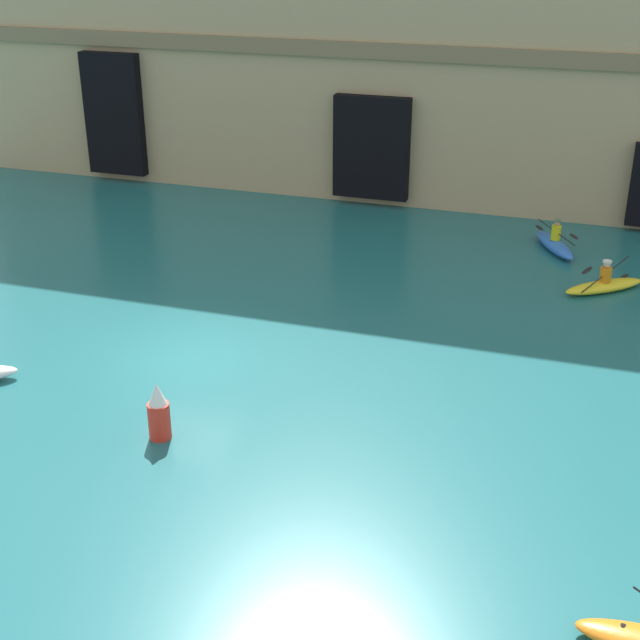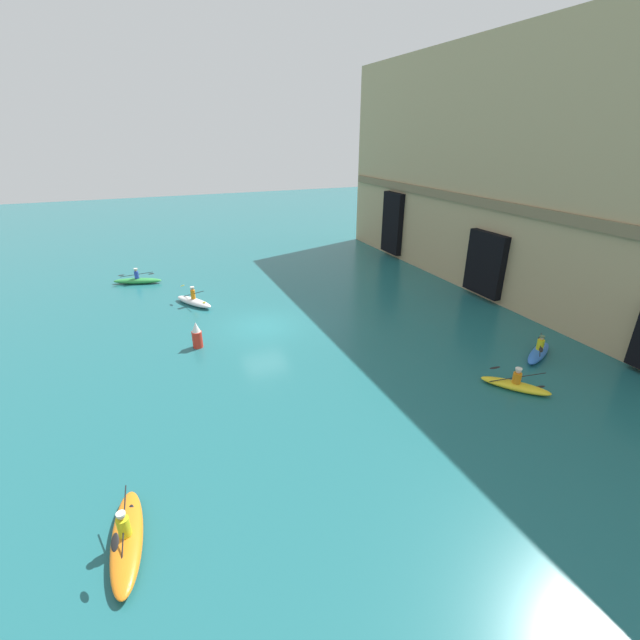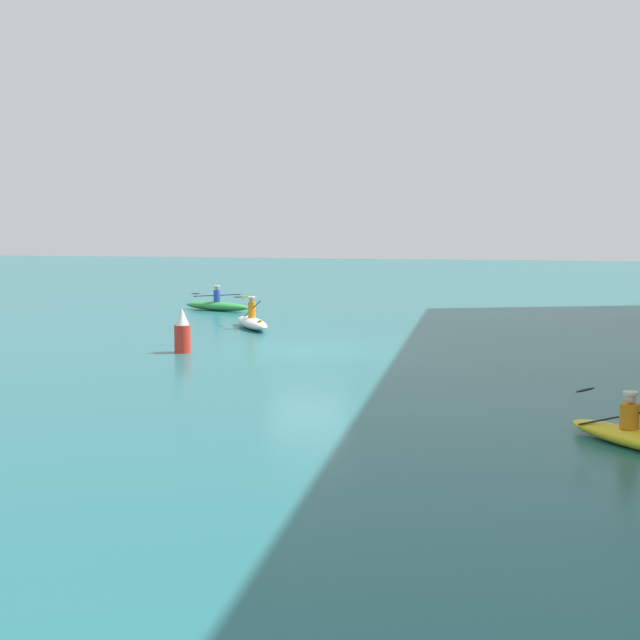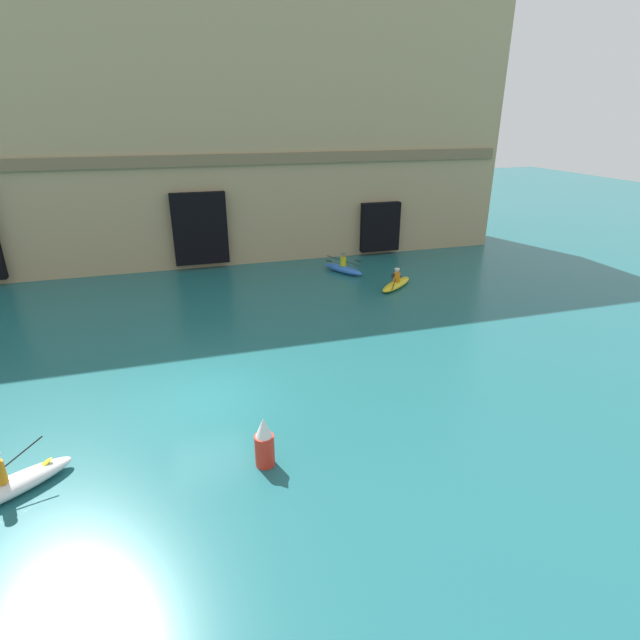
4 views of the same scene
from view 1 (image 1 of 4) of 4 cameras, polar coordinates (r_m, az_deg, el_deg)
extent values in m
plane|color=#1E6066|center=(24.38, -8.59, -2.38)|extent=(120.00, 120.00, 0.00)
cube|color=#79674A|center=(35.62, 3.91, 16.80)|extent=(37.33, 0.24, 0.60)
cube|color=black|center=(40.59, -12.98, 12.73)|extent=(2.65, 0.70, 5.19)
cube|color=black|center=(36.28, 3.35, 10.98)|extent=(3.07, 0.70, 4.07)
ellipsoid|color=black|center=(16.27, 19.34, -18.33)|extent=(0.44, 0.24, 0.24)
ellipsoid|color=yellow|center=(29.60, 17.71, 2.07)|extent=(2.63, 2.32, 0.34)
cylinder|color=orange|center=(29.45, 17.81, 2.78)|extent=(0.36, 0.36, 0.46)
sphere|color=beige|center=(29.33, 17.90, 3.41)|extent=(0.23, 0.23, 0.23)
cylinder|color=silver|center=(29.30, 17.92, 3.58)|extent=(0.28, 0.28, 0.06)
cylinder|color=black|center=(29.44, 17.82, 2.83)|extent=(1.31, 1.73, 0.78)
ellipsoid|color=black|center=(28.61, 16.72, 3.06)|extent=(0.40, 0.45, 0.19)
ellipsoid|color=black|center=(30.29, 18.85, 2.60)|extent=(0.40, 0.45, 0.19)
ellipsoid|color=blue|center=(32.73, 14.78, 4.66)|extent=(1.90, 2.82, 0.41)
cylinder|color=gold|center=(32.58, 14.87, 5.43)|extent=(0.33, 0.33, 0.52)
sphere|color=tan|center=(32.46, 14.94, 6.03)|extent=(0.20, 0.20, 0.20)
cylinder|color=#4C6B4C|center=(32.44, 14.95, 6.16)|extent=(0.25, 0.25, 0.06)
cylinder|color=black|center=(32.57, 14.87, 5.47)|extent=(1.45, 1.61, 0.35)
ellipsoid|color=black|center=(33.31, 13.86, 5.76)|extent=(0.43, 0.45, 0.11)
ellipsoid|color=black|center=(31.84, 15.93, 5.17)|extent=(0.43, 0.45, 0.11)
cylinder|color=red|center=(20.72, -10.24, -6.36)|extent=(0.51, 0.51, 0.88)
cone|color=white|center=(20.37, -10.39, -4.67)|extent=(0.44, 0.44, 0.53)
camera|label=2|loc=(18.04, 60.26, 10.06)|focal=24.00mm
camera|label=3|loc=(31.19, 51.83, 2.80)|focal=50.00mm
camera|label=4|loc=(11.94, -46.12, 4.97)|focal=28.00mm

